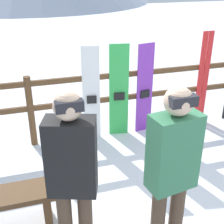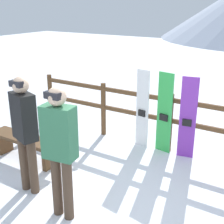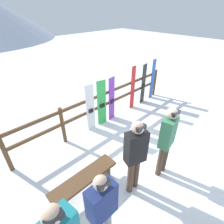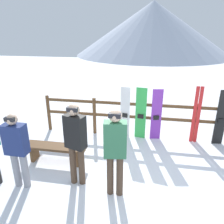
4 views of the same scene
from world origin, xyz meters
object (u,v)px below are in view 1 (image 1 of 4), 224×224
at_px(person_black, 72,173).
at_px(ski_pair_red, 203,79).
at_px(snowboard_white, 91,95).
at_px(snowboard_purple, 145,89).
at_px(person_plaid_green, 172,168).
at_px(snowboard_green, 119,92).

height_order(person_black, ski_pair_red, person_black).
distance_m(snowboard_white, snowboard_purple, 0.88).
height_order(snowboard_white, snowboard_purple, snowboard_white).
relative_size(person_plaid_green, snowboard_white, 1.16).
xyz_separation_m(person_black, snowboard_green, (1.13, 2.25, -0.27)).
relative_size(person_black, snowboard_white, 1.15).
height_order(snowboard_white, snowboard_green, same).
xyz_separation_m(snowboard_white, ski_pair_red, (1.94, 0.00, 0.06)).
bearing_deg(snowboard_purple, ski_pair_red, 0.19).
distance_m(person_black, snowboard_purple, 2.76).
height_order(person_black, snowboard_green, person_black).
height_order(person_plaid_green, snowboard_white, person_plaid_green).
bearing_deg(person_black, snowboard_green, 63.28).
relative_size(person_plaid_green, snowboard_green, 1.16).
distance_m(person_plaid_green, ski_pair_red, 3.05).
height_order(person_black, person_plaid_green, person_plaid_green).
xyz_separation_m(snowboard_green, ski_pair_red, (1.49, 0.00, 0.06)).
relative_size(person_black, ski_pair_red, 1.08).
relative_size(snowboard_green, ski_pair_red, 0.94).
xyz_separation_m(snowboard_white, snowboard_green, (0.45, 0.00, 0.00)).
bearing_deg(snowboard_green, snowboard_purple, -0.00).
xyz_separation_m(person_black, ski_pair_red, (2.62, 2.25, -0.22)).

